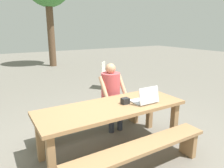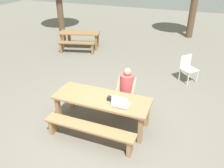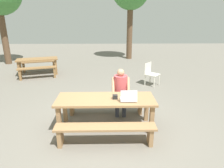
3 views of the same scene
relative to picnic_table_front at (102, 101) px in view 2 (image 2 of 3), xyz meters
name	(u,v)px [view 2 (image 2 of 3)]	position (x,y,z in m)	size (l,w,h in m)	color
ground_plane	(102,123)	(0.00, 0.00, -0.63)	(30.00, 30.00, 0.00)	slate
picnic_table_front	(102,101)	(0.00, 0.00, 0.00)	(2.19, 0.80, 0.72)	#9E754C
bench_near	(89,130)	(0.00, -0.68, -0.30)	(1.99, 0.30, 0.42)	#9E754C
bench_far	(113,98)	(0.00, 0.68, -0.30)	(1.99, 0.30, 0.42)	#9E754C
laptop	(121,103)	(0.50, -0.14, 0.16)	(0.35, 0.31, 0.26)	silver
small_pouch	(110,98)	(0.21, -0.03, 0.14)	(0.11, 0.09, 0.09)	black
person_seated	(127,88)	(0.37, 0.64, 0.09)	(0.45, 0.43, 1.22)	#333847
plastic_chair	(188,68)	(1.65, 3.01, -0.18)	(0.62, 0.62, 0.83)	silver
picnic_table_mid	(80,35)	(-3.02, 4.49, -0.03)	(1.82, 1.10, 0.72)	olive
bench_mid_south	(77,45)	(-2.85, 3.88, -0.28)	(1.55, 0.71, 0.47)	olive
bench_mid_north	(83,36)	(-3.19, 5.09, -0.28)	(1.55, 0.71, 0.47)	olive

